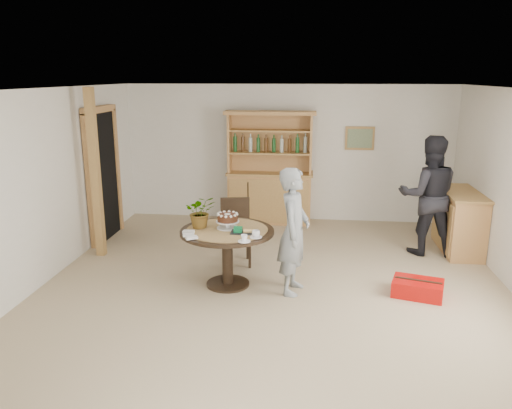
% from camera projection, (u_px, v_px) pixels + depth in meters
% --- Properties ---
extents(ground, '(7.00, 7.00, 0.00)m').
position_uv_depth(ground, '(272.00, 297.00, 6.17)').
color(ground, tan).
rests_on(ground, ground).
extents(room_shell, '(6.04, 7.04, 2.52)m').
position_uv_depth(room_shell, '(273.00, 157.00, 5.74)').
color(room_shell, white).
rests_on(room_shell, ground).
extents(doorway, '(0.13, 1.10, 2.18)m').
position_uv_depth(doorway, '(103.00, 173.00, 8.13)').
color(doorway, black).
rests_on(doorway, ground).
extents(pine_post, '(0.12, 0.12, 2.50)m').
position_uv_depth(pine_post, '(95.00, 174.00, 7.30)').
color(pine_post, tan).
rests_on(pine_post, ground).
extents(hutch, '(1.62, 0.54, 2.04)m').
position_uv_depth(hutch, '(270.00, 186.00, 9.15)').
color(hutch, tan).
rests_on(hutch, ground).
extents(sideboard, '(0.54, 1.26, 0.94)m').
position_uv_depth(sideboard, '(459.00, 221.00, 7.68)').
color(sideboard, tan).
rests_on(sideboard, ground).
extents(dining_table, '(1.20, 1.20, 0.76)m').
position_uv_depth(dining_table, '(227.00, 241.00, 6.37)').
color(dining_table, black).
rests_on(dining_table, ground).
extents(dining_chair, '(0.50, 0.50, 0.95)m').
position_uv_depth(dining_chair, '(236.00, 227.00, 7.18)').
color(dining_chair, black).
rests_on(dining_chair, ground).
extents(birthday_cake, '(0.30, 0.30, 0.20)m').
position_uv_depth(birthday_cake, '(228.00, 219.00, 6.35)').
color(birthday_cake, white).
rests_on(birthday_cake, dining_table).
extents(flower_vase, '(0.47, 0.44, 0.42)m').
position_uv_depth(flower_vase, '(200.00, 211.00, 6.36)').
color(flower_vase, '#3F7233').
rests_on(flower_vase, dining_table).
extents(gift_tray, '(0.30, 0.20, 0.08)m').
position_uv_depth(gift_tray, '(242.00, 231.00, 6.18)').
color(gift_tray, black).
rests_on(gift_tray, dining_table).
extents(coffee_cup_a, '(0.15, 0.15, 0.09)m').
position_uv_depth(coffee_cup_a, '(256.00, 234.00, 6.01)').
color(coffee_cup_a, white).
rests_on(coffee_cup_a, dining_table).
extents(coffee_cup_b, '(0.15, 0.15, 0.08)m').
position_uv_depth(coffee_cup_b, '(244.00, 239.00, 5.86)').
color(coffee_cup_b, white).
rests_on(coffee_cup_b, dining_table).
extents(napkins, '(0.24, 0.33, 0.03)m').
position_uv_depth(napkins, '(190.00, 235.00, 6.07)').
color(napkins, white).
rests_on(napkins, dining_table).
extents(teen_boy, '(0.47, 0.64, 1.59)m').
position_uv_depth(teen_boy, '(294.00, 231.00, 6.13)').
color(teen_boy, gray).
rests_on(teen_boy, ground).
extents(adult_person, '(0.89, 0.69, 1.81)m').
position_uv_depth(adult_person, '(428.00, 196.00, 7.47)').
color(adult_person, black).
rests_on(adult_person, ground).
extents(red_suitcase, '(0.69, 0.55, 0.21)m').
position_uv_depth(red_suitcase, '(418.00, 288.00, 6.18)').
color(red_suitcase, '#BD0D09').
rests_on(red_suitcase, ground).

